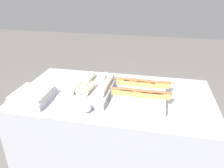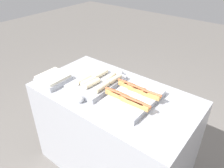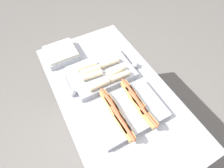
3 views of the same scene
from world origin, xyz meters
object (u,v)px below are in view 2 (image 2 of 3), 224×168
(serving_spoon_far, at_px, (120,73))
(serving_spoon_near, at_px, (80,99))
(tray_hotdogs, at_px, (133,97))
(tray_side_front, at_px, (53,79))
(tray_wraps, at_px, (97,82))

(serving_spoon_far, bearing_deg, serving_spoon_near, -89.24)
(tray_hotdogs, distance_m, tray_side_front, 0.76)
(tray_wraps, xyz_separation_m, serving_spoon_near, (0.05, -0.27, -0.01))
(tray_wraps, height_order, serving_spoon_near, tray_wraps)
(tray_hotdogs, height_order, tray_side_front, tray_hotdogs)
(tray_hotdogs, bearing_deg, tray_side_front, -164.08)
(tray_side_front, bearing_deg, tray_hotdogs, 15.92)
(serving_spoon_near, relative_size, serving_spoon_far, 1.09)
(tray_hotdogs, xyz_separation_m, serving_spoon_near, (-0.32, -0.27, -0.01))
(serving_spoon_near, bearing_deg, serving_spoon_far, 90.76)
(tray_wraps, xyz_separation_m, tray_side_front, (-0.35, -0.21, 0.00))
(tray_wraps, distance_m, serving_spoon_near, 0.27)
(tray_hotdogs, xyz_separation_m, serving_spoon_far, (-0.33, 0.27, -0.01))
(tray_hotdogs, bearing_deg, serving_spoon_far, 140.40)
(tray_wraps, bearing_deg, serving_spoon_far, 80.66)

